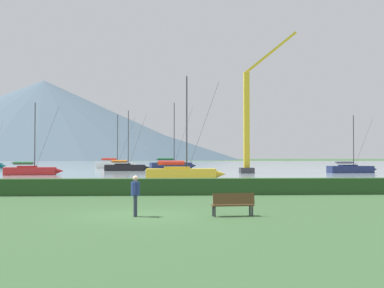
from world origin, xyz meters
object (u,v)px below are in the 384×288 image
object	(u,v)px
sailboat_slip_3	(31,170)
person_standing_walker	(135,192)
sailboat_slip_1	(351,169)
park_bench_near_path	(233,203)
sailboat_slip_5	(125,167)
sailboat_slip_9	(171,165)
sailboat_slip_2	(182,173)
sailboat_slip_8	(115,165)
dock_crane	(249,126)

from	to	relation	value
sailboat_slip_3	person_standing_walker	bearing A→B (deg)	-78.47
sailboat_slip_1	person_standing_walker	size ratio (longest dim) A/B	5.22
park_bench_near_path	person_standing_walker	size ratio (longest dim) A/B	1.06
person_standing_walker	sailboat_slip_3	bearing A→B (deg)	110.19
sailboat_slip_5	sailboat_slip_9	xyz separation A→B (m)	(8.07, 12.31, 0.14)
sailboat_slip_1	sailboat_slip_2	xyz separation A→B (m)	(-26.05, -20.21, 0.08)
sailboat_slip_1	person_standing_walker	xyz separation A→B (m)	(-29.21, -52.53, 0.35)
sailboat_slip_8	sailboat_slip_9	bearing A→B (deg)	-41.35
sailboat_slip_2	sailboat_slip_8	world-z (taller)	sailboat_slip_8
sailboat_slip_2	sailboat_slip_1	bearing A→B (deg)	38.93
sailboat_slip_9	park_bench_near_path	xyz separation A→B (m)	(1.04, -77.92, -0.25)
sailboat_slip_8	person_standing_walker	world-z (taller)	sailboat_slip_8
sailboat_slip_5	sailboat_slip_9	bearing A→B (deg)	60.59
sailboat_slip_8	sailboat_slip_5	bearing A→B (deg)	-87.57
sailboat_slip_8	park_bench_near_path	bearing A→B (deg)	-89.53
park_bench_near_path	person_standing_walker	xyz separation A→B (m)	(-3.94, 0.17, 0.44)
sailboat_slip_1	dock_crane	size ratio (longest dim) A/B	0.41
sailboat_slip_2	sailboat_slip_5	distance (m)	34.16
sailboat_slip_5	dock_crane	world-z (taller)	dock_crane
sailboat_slip_8	dock_crane	bearing A→B (deg)	-63.93
park_bench_near_path	person_standing_walker	distance (m)	3.96
sailboat_slip_2	sailboat_slip_9	size ratio (longest dim) A/B	0.84
sailboat_slip_3	park_bench_near_path	distance (m)	50.81
dock_crane	park_bench_near_path	bearing A→B (deg)	-100.68
sailboat_slip_2	dock_crane	xyz separation A→B (m)	(10.62, 19.70, 6.27)
sailboat_slip_8	sailboat_slip_9	size ratio (longest dim) A/B	0.87
sailboat_slip_1	sailboat_slip_2	distance (m)	32.97
person_standing_walker	dock_crane	bearing A→B (deg)	76.19
sailboat_slip_2	park_bench_near_path	xyz separation A→B (m)	(0.77, -32.49, -0.17)
sailboat_slip_5	person_standing_walker	size ratio (longest dim) A/B	6.26
sailboat_slip_3	sailboat_slip_8	distance (m)	39.67
sailboat_slip_8	person_standing_walker	size ratio (longest dim) A/B	6.86
sailboat_slip_1	sailboat_slip_5	world-z (taller)	sailboat_slip_5
sailboat_slip_1	sailboat_slip_9	world-z (taller)	sailboat_slip_9
sailboat_slip_1	person_standing_walker	world-z (taller)	sailboat_slip_1
sailboat_slip_9	park_bench_near_path	distance (m)	77.93
sailboat_slip_5	park_bench_near_path	bearing A→B (deg)	-78.23
sailboat_slip_3	sailboat_slip_2	bearing A→B (deg)	-43.90
sailboat_slip_5	sailboat_slip_2	bearing A→B (deg)	-72.00
person_standing_walker	sailboat_slip_9	bearing A→B (deg)	88.89
sailboat_slip_5	park_bench_near_path	world-z (taller)	sailboat_slip_5
person_standing_walker	dock_crane	distance (m)	54.16
sailboat_slip_9	dock_crane	distance (m)	28.61
sailboat_slip_3	sailboat_slip_8	size ratio (longest dim) A/B	0.85
sailboat_slip_2	dock_crane	world-z (taller)	dock_crane
sailboat_slip_5	sailboat_slip_3	bearing A→B (deg)	-116.24
sailboat_slip_3	person_standing_walker	size ratio (longest dim) A/B	5.81
sailboat_slip_1	sailboat_slip_2	size ratio (longest dim) A/B	0.79
sailboat_slip_2	park_bench_near_path	world-z (taller)	sailboat_slip_2
park_bench_near_path	sailboat_slip_2	bearing A→B (deg)	84.90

